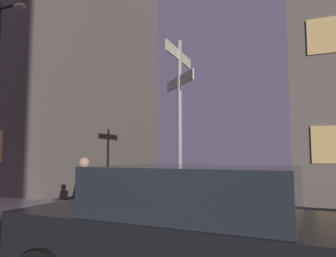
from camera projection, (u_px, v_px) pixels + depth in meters
The scene contains 5 objects.
sidewalk_kerb at pixel (218, 224), 7.17m from camera, with size 40.00×2.81×0.14m, color #9E9991.
signpost at pixel (179, 113), 7.06m from camera, with size 1.02×1.57×4.15m.
car_far_trailing at pixel (191, 229), 3.54m from camera, with size 4.24×2.03×1.51m.
cyclist at pixel (85, 202), 6.04m from camera, with size 1.81×0.38×1.61m.
building_left_block at pixel (18, 78), 18.43m from camera, with size 13.58×9.88×12.45m.
Camera 1 is at (1.78, -0.17, 1.62)m, focal length 33.40 mm.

